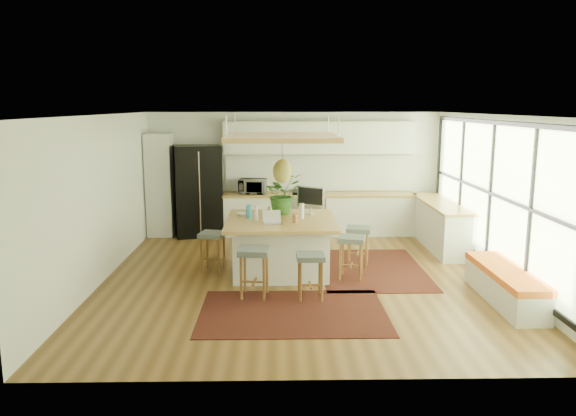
{
  "coord_description": "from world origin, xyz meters",
  "views": [
    {
      "loc": [
        -0.39,
        -8.88,
        2.85
      ],
      "look_at": [
        -0.2,
        0.5,
        1.1
      ],
      "focal_mm": 34.44,
      "sensor_mm": 36.0,
      "label": 1
    }
  ],
  "objects_px": {
    "stool_right_front": "(351,258)",
    "stool_left_side": "(213,251)",
    "fridge": "(198,194)",
    "stool_right_back": "(358,246)",
    "laptop": "(273,217)",
    "stool_near_right": "(310,276)",
    "island_plant": "(282,198)",
    "island": "(281,246)",
    "monitor": "(311,200)",
    "microwave": "(253,185)",
    "stool_near_left": "(254,274)"
  },
  "relations": [
    {
      "from": "island_plant",
      "to": "fridge",
      "type": "bearing_deg",
      "value": 128.69
    },
    {
      "from": "stool_left_side",
      "to": "island_plant",
      "type": "relative_size",
      "value": 0.95
    },
    {
      "from": "stool_near_right",
      "to": "stool_left_side",
      "type": "relative_size",
      "value": 1.0
    },
    {
      "from": "stool_left_side",
      "to": "monitor",
      "type": "bearing_deg",
      "value": 11.77
    },
    {
      "from": "stool_right_back",
      "to": "monitor",
      "type": "bearing_deg",
      "value": 176.01
    },
    {
      "from": "fridge",
      "to": "laptop",
      "type": "height_order",
      "value": "fridge"
    },
    {
      "from": "stool_near_left",
      "to": "stool_left_side",
      "type": "relative_size",
      "value": 1.09
    },
    {
      "from": "stool_right_back",
      "to": "laptop",
      "type": "xyz_separation_m",
      "value": [
        -1.53,
        -0.73,
        0.7
      ]
    },
    {
      "from": "stool_near_right",
      "to": "stool_right_back",
      "type": "height_order",
      "value": "stool_right_back"
    },
    {
      "from": "fridge",
      "to": "laptop",
      "type": "relative_size",
      "value": 6.24
    },
    {
      "from": "stool_right_back",
      "to": "island_plant",
      "type": "bearing_deg",
      "value": 173.46
    },
    {
      "from": "fridge",
      "to": "stool_right_back",
      "type": "bearing_deg",
      "value": -50.06
    },
    {
      "from": "laptop",
      "to": "island_plant",
      "type": "xyz_separation_m",
      "value": [
        0.16,
        0.88,
        0.16
      ]
    },
    {
      "from": "stool_right_back",
      "to": "island_plant",
      "type": "height_order",
      "value": "island_plant"
    },
    {
      "from": "laptop",
      "to": "stool_left_side",
      "type": "bearing_deg",
      "value": 147.74
    },
    {
      "from": "island_plant",
      "to": "stool_right_front",
      "type": "bearing_deg",
      "value": -39.04
    },
    {
      "from": "stool_near_right",
      "to": "stool_right_front",
      "type": "distance_m",
      "value": 1.22
    },
    {
      "from": "stool_right_back",
      "to": "microwave",
      "type": "distance_m",
      "value": 3.26
    },
    {
      "from": "fridge",
      "to": "laptop",
      "type": "bearing_deg",
      "value": -74.94
    },
    {
      "from": "fridge",
      "to": "stool_left_side",
      "type": "distance_m",
      "value": 2.86
    },
    {
      "from": "stool_right_front",
      "to": "stool_right_back",
      "type": "xyz_separation_m",
      "value": [
        0.22,
        0.77,
        0.0
      ]
    },
    {
      "from": "fridge",
      "to": "stool_right_front",
      "type": "distance_m",
      "value": 4.4
    },
    {
      "from": "stool_right_front",
      "to": "stool_right_back",
      "type": "distance_m",
      "value": 0.8
    },
    {
      "from": "stool_right_front",
      "to": "fridge",
      "type": "bearing_deg",
      "value": 132.78
    },
    {
      "from": "fridge",
      "to": "island_plant",
      "type": "distance_m",
      "value": 2.94
    },
    {
      "from": "stool_left_side",
      "to": "laptop",
      "type": "relative_size",
      "value": 2.16
    },
    {
      "from": "island",
      "to": "stool_right_back",
      "type": "height_order",
      "value": "island"
    },
    {
      "from": "stool_near_right",
      "to": "monitor",
      "type": "height_order",
      "value": "monitor"
    },
    {
      "from": "fridge",
      "to": "stool_right_back",
      "type": "relative_size",
      "value": 2.82
    },
    {
      "from": "fridge",
      "to": "island_plant",
      "type": "bearing_deg",
      "value": -64.0
    },
    {
      "from": "stool_right_front",
      "to": "stool_left_side",
      "type": "distance_m",
      "value": 2.4
    },
    {
      "from": "stool_right_front",
      "to": "laptop",
      "type": "xyz_separation_m",
      "value": [
        -1.3,
        0.04,
        0.7
      ]
    },
    {
      "from": "monitor",
      "to": "microwave",
      "type": "relative_size",
      "value": 0.93
    },
    {
      "from": "island",
      "to": "microwave",
      "type": "bearing_deg",
      "value": 102.0
    },
    {
      "from": "island",
      "to": "stool_right_back",
      "type": "relative_size",
      "value": 2.62
    },
    {
      "from": "laptop",
      "to": "island",
      "type": "bearing_deg",
      "value": 59.75
    },
    {
      "from": "island_plant",
      "to": "island",
      "type": "bearing_deg",
      "value": -93.17
    },
    {
      "from": "stool_right_front",
      "to": "monitor",
      "type": "relative_size",
      "value": 1.31
    },
    {
      "from": "stool_near_right",
      "to": "stool_left_side",
      "type": "distance_m",
      "value": 2.16
    },
    {
      "from": "stool_right_back",
      "to": "laptop",
      "type": "bearing_deg",
      "value": -154.57
    },
    {
      "from": "stool_right_back",
      "to": "stool_left_side",
      "type": "relative_size",
      "value": 1.02
    },
    {
      "from": "stool_left_side",
      "to": "stool_near_right",
      "type": "bearing_deg",
      "value": -41.73
    },
    {
      "from": "island",
      "to": "microwave",
      "type": "height_order",
      "value": "microwave"
    },
    {
      "from": "island",
      "to": "stool_near_left",
      "type": "relative_size",
      "value": 2.46
    },
    {
      "from": "stool_near_left",
      "to": "stool_near_right",
      "type": "relative_size",
      "value": 1.09
    },
    {
      "from": "island",
      "to": "laptop",
      "type": "distance_m",
      "value": 0.7
    },
    {
      "from": "stool_near_left",
      "to": "stool_right_back",
      "type": "xyz_separation_m",
      "value": [
        1.8,
        1.63,
        0.0
      ]
    },
    {
      "from": "monitor",
      "to": "microwave",
      "type": "distance_m",
      "value": 2.66
    },
    {
      "from": "fridge",
      "to": "monitor",
      "type": "relative_size",
      "value": 3.65
    },
    {
      "from": "fridge",
      "to": "island",
      "type": "height_order",
      "value": "fridge"
    }
  ]
}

